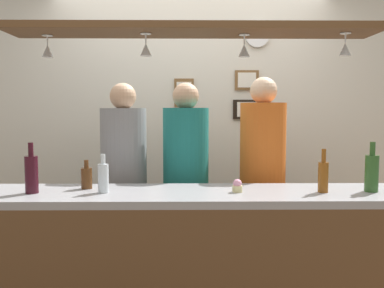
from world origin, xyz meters
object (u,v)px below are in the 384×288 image
(bottle_beer_amber_tall, at_px, (323,176))
(bottle_beer_brown_stubby, at_px, (87,177))
(person_middle_teal_shirt, at_px, (186,171))
(bottle_champagne_green, at_px, (372,172))
(bottle_soda_clear, at_px, (103,177))
(person_left_grey_shirt, at_px, (124,172))
(person_right_orange_shirt, at_px, (262,168))
(picture_frame_lower_pair, at_px, (249,109))
(picture_frame_crest, at_px, (184,93))
(wall_clock, at_px, (257,35))
(picture_frame_upper_small, at_px, (247,80))
(cupcake, at_px, (237,186))
(bottle_wine_dark_red, at_px, (31,173))

(bottle_beer_amber_tall, xyz_separation_m, bottle_beer_brown_stubby, (-1.44, 0.13, -0.03))
(person_middle_teal_shirt, bearing_deg, bottle_champagne_green, -29.42)
(bottle_soda_clear, xyz_separation_m, bottle_beer_brown_stubby, (-0.13, 0.13, -0.02))
(person_left_grey_shirt, bearing_deg, person_right_orange_shirt, -0.00)
(bottle_beer_brown_stubby, xyz_separation_m, picture_frame_lower_pair, (1.21, 1.30, 0.42))
(picture_frame_crest, bearing_deg, picture_frame_lower_pair, 0.00)
(bottle_champagne_green, bearing_deg, picture_frame_lower_pair, 110.41)
(person_right_orange_shirt, height_order, wall_clock, wall_clock)
(bottle_beer_amber_tall, bearing_deg, person_middle_teal_shirt, 141.74)
(person_right_orange_shirt, bearing_deg, bottle_beer_amber_tall, -69.30)
(person_middle_teal_shirt, height_order, wall_clock, wall_clock)
(person_right_orange_shirt, relative_size, picture_frame_upper_small, 7.73)
(bottle_champagne_green, height_order, wall_clock, wall_clock)
(person_middle_teal_shirt, bearing_deg, person_right_orange_shirt, 0.00)
(person_middle_teal_shirt, xyz_separation_m, picture_frame_crest, (-0.02, 0.79, 0.62))
(bottle_beer_brown_stubby, bearing_deg, person_right_orange_shirt, 23.37)
(picture_frame_lower_pair, bearing_deg, bottle_beer_brown_stubby, -132.72)
(person_left_grey_shirt, height_order, person_right_orange_shirt, person_right_orange_shirt)
(bottle_beer_brown_stubby, height_order, picture_frame_lower_pair, picture_frame_lower_pair)
(person_right_orange_shirt, bearing_deg, cupcake, -112.66)
(bottle_soda_clear, distance_m, bottle_beer_amber_tall, 1.31)
(cupcake, bearing_deg, bottle_beer_amber_tall, -1.13)
(bottle_beer_brown_stubby, distance_m, wall_clock, 2.13)
(bottle_soda_clear, bearing_deg, picture_frame_lower_pair, 53.10)
(picture_frame_lower_pair, distance_m, wall_clock, 0.68)
(person_middle_teal_shirt, distance_m, person_right_orange_shirt, 0.58)
(picture_frame_lower_pair, relative_size, wall_clock, 1.36)
(bottle_beer_amber_tall, xyz_separation_m, picture_frame_lower_pair, (-0.23, 1.44, 0.39))
(bottle_soda_clear, bearing_deg, bottle_beer_amber_tall, -0.18)
(bottle_wine_dark_red, relative_size, bottle_beer_brown_stubby, 1.67)
(person_middle_teal_shirt, xyz_separation_m, bottle_champagne_green, (1.12, -0.63, 0.09))
(bottle_soda_clear, relative_size, bottle_wine_dark_red, 0.77)
(cupcake, distance_m, picture_frame_upper_small, 1.62)
(bottle_champagne_green, bearing_deg, person_right_orange_shirt, 130.67)
(bottle_soda_clear, distance_m, picture_frame_upper_small, 1.90)
(person_middle_teal_shirt, bearing_deg, bottle_wine_dark_red, -144.21)
(bottle_champagne_green, relative_size, picture_frame_crest, 1.15)
(bottle_soda_clear, relative_size, bottle_beer_amber_tall, 0.88)
(picture_frame_lower_pair, bearing_deg, bottle_champagne_green, -69.59)
(person_right_orange_shirt, xyz_separation_m, bottle_soda_clear, (-1.06, -0.64, 0.03))
(person_left_grey_shirt, height_order, picture_frame_upper_small, picture_frame_upper_small)
(picture_frame_crest, bearing_deg, bottle_champagne_green, -51.34)
(bottle_beer_amber_tall, bearing_deg, picture_frame_upper_small, 100.14)
(cupcake, relative_size, picture_frame_crest, 0.30)
(person_left_grey_shirt, distance_m, bottle_wine_dark_red, 0.79)
(person_right_orange_shirt, height_order, cupcake, person_right_orange_shirt)
(bottle_beer_brown_stubby, height_order, picture_frame_upper_small, picture_frame_upper_small)
(bottle_soda_clear, bearing_deg, wall_clock, 51.30)
(person_left_grey_shirt, relative_size, bottle_champagne_green, 5.52)
(person_middle_teal_shirt, bearing_deg, picture_frame_upper_small, 54.52)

